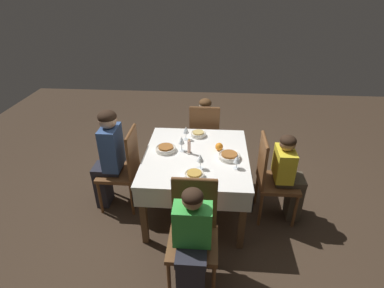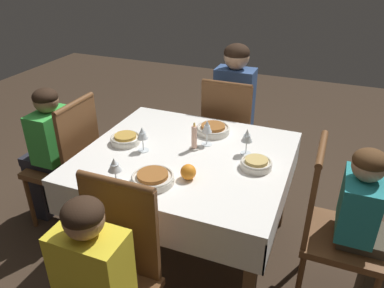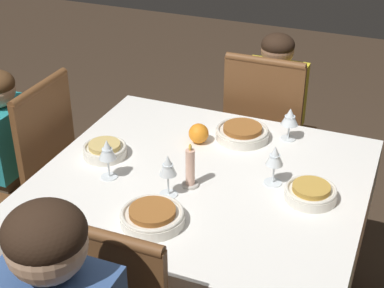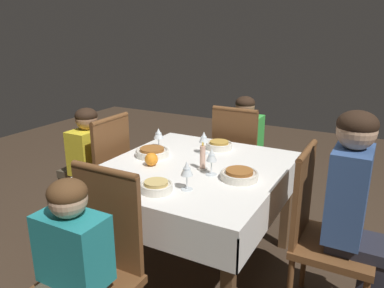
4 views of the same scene
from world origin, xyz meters
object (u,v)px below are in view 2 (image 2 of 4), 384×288
object	(u,v)px
wine_glass_south	(207,127)
candle_centerpiece	(194,139)
chair_south	(229,131)
bowl_west	(256,164)
wine_glass_north	(114,165)
bowl_south	(213,129)
chair_west	(331,223)
orange_fruit	(188,172)
person_child_teal	(367,228)
bowl_east	(126,139)
wine_glass_west	(247,136)
dining_table	(186,166)
person_child_green	(48,150)
wine_glass_east	(142,134)
person_adult_denim	(235,106)
bowl_north	(153,178)
chair_north	(110,275)
chair_east	(69,159)

from	to	relation	value
wine_glass_south	candle_centerpiece	xyz separation A→B (m)	(0.05, 0.08, -0.05)
chair_south	candle_centerpiece	bearing A→B (deg)	89.26
bowl_west	wine_glass_north	xyz separation A→B (m)	(0.65, 0.41, 0.07)
bowl_south	chair_west	bearing A→B (deg)	154.31
chair_south	chair_west	size ratio (longest dim) A/B	1.00
orange_fruit	person_child_teal	bearing A→B (deg)	-168.87
wine_glass_south	bowl_east	size ratio (longest dim) A/B	0.89
bowl_west	wine_glass_west	distance (m)	0.19
dining_table	wine_glass_south	size ratio (longest dim) A/B	7.28
chair_south	bowl_east	bearing A→B (deg)	61.64
dining_table	orange_fruit	distance (m)	0.30
dining_table	person_child_green	xyz separation A→B (m)	(1.03, 0.03, -0.08)
bowl_west	wine_glass_north	world-z (taller)	wine_glass_north
wine_glass_west	wine_glass_east	world-z (taller)	wine_glass_west
dining_table	wine_glass_north	world-z (taller)	wine_glass_north
person_child_teal	wine_glass_east	size ratio (longest dim) A/B	6.26
person_adult_denim	chair_west	bearing A→B (deg)	129.10
chair_south	bowl_south	xyz separation A→B (m)	(-0.02, 0.47, 0.23)
bowl_west	wine_glass_west	bearing A→B (deg)	-55.76
wine_glass_south	bowl_north	bearing A→B (deg)	76.79
bowl_east	orange_fruit	bearing A→B (deg)	155.95
chair_south	candle_centerpiece	distance (m)	0.78
chair_north	orange_fruit	size ratio (longest dim) A/B	11.55
bowl_south	bowl_north	size ratio (longest dim) A/B	0.97
chair_east	person_child_teal	distance (m)	1.89
wine_glass_south	person_adult_denim	bearing A→B (deg)	-87.06
bowl_west	bowl_east	bearing A→B (deg)	0.50
chair_north	wine_glass_east	distance (m)	0.84
dining_table	person_adult_denim	distance (m)	0.96
wine_glass_south	chair_east	bearing A→B (deg)	11.50
chair_east	person_child_teal	xyz separation A→B (m)	(-1.89, 0.03, 0.02)
chair_east	wine_glass_east	xyz separation A→B (m)	(-0.60, 0.03, 0.32)
bowl_south	bowl_west	distance (m)	0.49
chair_south	bowl_east	size ratio (longest dim) A/B	5.19
chair_east	wine_glass_south	bearing A→B (deg)	101.50
dining_table	person_child_teal	world-z (taller)	person_child_teal
chair_north	dining_table	bearing A→B (deg)	87.52
person_adult_denim	chair_east	bearing A→B (deg)	48.01
wine_glass_west	chair_east	bearing A→B (deg)	7.99
chair_south	chair_east	size ratio (longest dim) A/B	1.00
person_adult_denim	person_child_teal	distance (m)	1.43
chair_south	wine_glass_south	world-z (taller)	chair_south
bowl_east	orange_fruit	distance (m)	0.57
candle_centerpiece	dining_table	bearing A→B (deg)	72.99
person_child_green	wine_glass_east	xyz separation A→B (m)	(-0.78, 0.03, 0.28)
chair_west	person_adult_denim	world-z (taller)	person_adult_denim
dining_table	bowl_east	distance (m)	0.42
bowl_north	wine_glass_north	bearing A→B (deg)	19.83
person_child_green	wine_glass_east	size ratio (longest dim) A/B	6.49
person_adult_denim	wine_glass_east	bearing A→B (deg)	74.22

